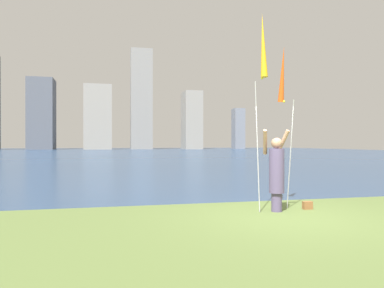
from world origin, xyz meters
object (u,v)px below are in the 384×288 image
person (276,171)px  kite_flag_left (263,50)px  bag (307,205)px  kite_flag_right (283,78)px

person → kite_flag_left: 2.84m
bag → kite_flag_left: bearing=-167.9°
kite_flag_left → kite_flag_right: kite_flag_left is taller
person → kite_flag_left: size_ratio=0.42×
bag → person: bearing=-173.9°
kite_flag_left → kite_flag_right: size_ratio=1.13×
person → bag: 1.23m
kite_flag_right → bag: 3.25m
kite_flag_left → bag: size_ratio=20.23×
kite_flag_right → person: bearing=-129.1°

